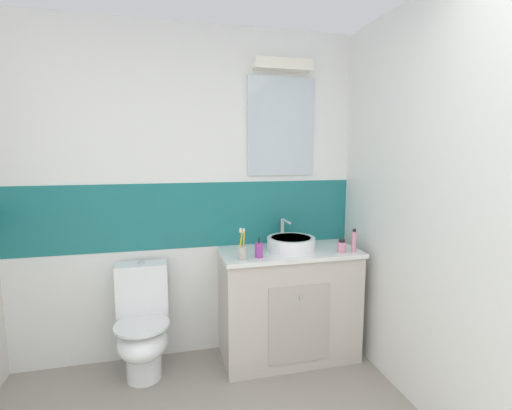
% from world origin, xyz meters
% --- Properties ---
extents(wall_back_tiled, '(3.20, 0.20, 2.50)m').
position_xyz_m(wall_back_tiled, '(0.01, 2.45, 1.26)').
color(wall_back_tiled, white).
rests_on(wall_back_tiled, ground_plane).
extents(wall_right_plain, '(0.10, 3.48, 2.50)m').
position_xyz_m(wall_right_plain, '(1.35, 1.20, 1.25)').
color(wall_right_plain, white).
rests_on(wall_right_plain, ground_plane).
extents(vanity_cabinet, '(1.04, 0.51, 0.85)m').
position_xyz_m(vanity_cabinet, '(0.72, 2.16, 0.43)').
color(vanity_cabinet, beige).
rests_on(vanity_cabinet, ground_plane).
extents(sink_basin, '(0.36, 0.41, 0.21)m').
position_xyz_m(sink_basin, '(0.73, 2.15, 0.90)').
color(sink_basin, white).
rests_on(sink_basin, vanity_cabinet).
extents(toilet, '(0.37, 0.50, 0.80)m').
position_xyz_m(toilet, '(-0.36, 2.16, 0.37)').
color(toilet, white).
rests_on(toilet, ground_plane).
extents(toothbrush_cup, '(0.06, 0.06, 0.22)m').
position_xyz_m(toothbrush_cup, '(0.32, 1.99, 0.91)').
color(toothbrush_cup, '#B2ADA3').
rests_on(toothbrush_cup, vanity_cabinet).
extents(soap_dispenser, '(0.06, 0.06, 0.14)m').
position_xyz_m(soap_dispenser, '(0.45, 2.01, 0.90)').
color(soap_dispenser, '#993F99').
rests_on(soap_dispenser, vanity_cabinet).
extents(hair_gel_jar, '(0.07, 0.07, 0.10)m').
position_xyz_m(hair_gel_jar, '(1.07, 2.00, 0.89)').
color(hair_gel_jar, pink).
rests_on(hair_gel_jar, vanity_cabinet).
extents(toothpaste_tube_upright, '(0.03, 0.03, 0.17)m').
position_xyz_m(toothpaste_tube_upright, '(1.16, 1.98, 0.93)').
color(toothpaste_tube_upright, pink).
rests_on(toothpaste_tube_upright, vanity_cabinet).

